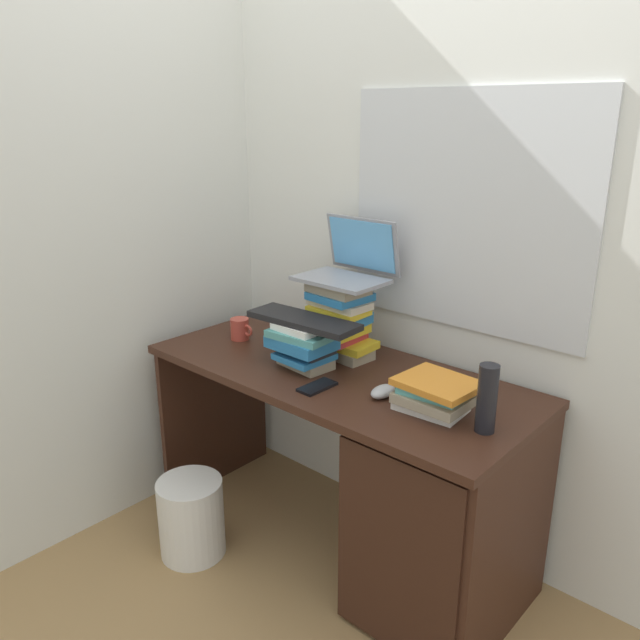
# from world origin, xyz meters

# --- Properties ---
(ground_plane) EXTENTS (6.00, 6.00, 0.00)m
(ground_plane) POSITION_xyz_m (0.00, 0.00, 0.00)
(ground_plane) COLOR #9E7A4C
(wall_back) EXTENTS (6.00, 0.06, 2.60)m
(wall_back) POSITION_xyz_m (0.00, 0.35, 1.30)
(wall_back) COLOR silver
(wall_back) RESTS_ON ground
(wall_left) EXTENTS (0.05, 6.00, 2.60)m
(wall_left) POSITION_xyz_m (-0.83, 0.00, 1.30)
(wall_left) COLOR silver
(wall_left) RESTS_ON ground
(desk) EXTENTS (1.43, 0.62, 0.73)m
(desk) POSITION_xyz_m (0.36, -0.02, 0.40)
(desk) COLOR #381E14
(desk) RESTS_ON ground
(book_stack_tall) EXTENTS (0.25, 0.20, 0.29)m
(book_stack_tall) POSITION_xyz_m (-0.09, 0.11, 0.87)
(book_stack_tall) COLOR gray
(book_stack_tall) RESTS_ON desk
(book_stack_keyboard_riser) EXTENTS (0.23, 0.18, 0.17)m
(book_stack_keyboard_riser) POSITION_xyz_m (-0.11, -0.06, 0.82)
(book_stack_keyboard_riser) COLOR gray
(book_stack_keyboard_riser) RESTS_ON desk
(book_stack_side) EXTENTS (0.24, 0.20, 0.10)m
(book_stack_side) POSITION_xyz_m (0.43, -0.04, 0.78)
(book_stack_side) COLOR white
(book_stack_side) RESTS_ON desk
(laptop) EXTENTS (0.32, 0.26, 0.22)m
(laptop) POSITION_xyz_m (-0.08, 0.17, 1.07)
(laptop) COLOR gray
(laptop) RESTS_ON book_stack_tall
(keyboard) EXTENTS (0.43, 0.16, 0.02)m
(keyboard) POSITION_xyz_m (-0.11, -0.06, 0.91)
(keyboard) COLOR black
(keyboard) RESTS_ON book_stack_keyboard_riser
(computer_mouse) EXTENTS (0.06, 0.10, 0.04)m
(computer_mouse) POSITION_xyz_m (0.25, -0.07, 0.75)
(computer_mouse) COLOR #A5A8AD
(computer_mouse) RESTS_ON desk
(mug) EXTENTS (0.11, 0.07, 0.09)m
(mug) POSITION_xyz_m (-0.50, -0.01, 0.77)
(mug) COLOR #B23F33
(mug) RESTS_ON desk
(water_bottle) EXTENTS (0.06, 0.06, 0.20)m
(water_bottle) POSITION_xyz_m (0.61, -0.06, 0.83)
(water_bottle) COLOR black
(water_bottle) RESTS_ON desk
(cell_phone) EXTENTS (0.07, 0.14, 0.01)m
(cell_phone) POSITION_xyz_m (0.05, -0.16, 0.73)
(cell_phone) COLOR black
(cell_phone) RESTS_ON desk
(wastebasket) EXTENTS (0.24, 0.24, 0.30)m
(wastebasket) POSITION_xyz_m (-0.37, -0.40, 0.15)
(wastebasket) COLOR silver
(wastebasket) RESTS_ON ground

